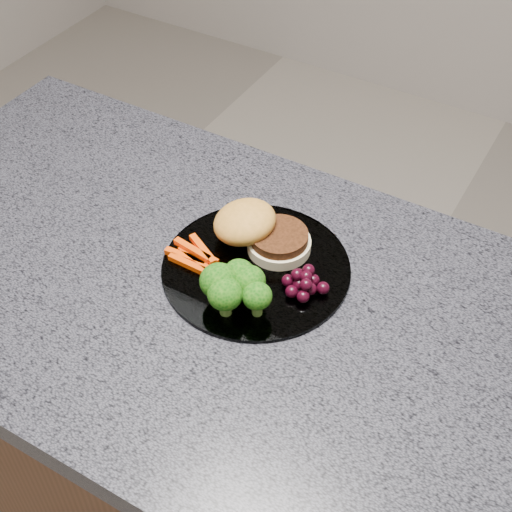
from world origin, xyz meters
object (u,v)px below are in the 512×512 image
(grape_bunch, at_px, (304,283))
(plate, at_px, (256,268))
(island_cabinet, at_px, (243,473))
(burger, at_px, (257,231))

(grape_bunch, bearing_deg, plate, 176.22)
(island_cabinet, height_order, grape_bunch, grape_bunch)
(island_cabinet, height_order, plate, plate)
(plate, height_order, burger, burger)
(plate, distance_m, burger, 0.05)
(island_cabinet, relative_size, burger, 7.51)
(island_cabinet, bearing_deg, burger, 106.50)
(burger, distance_m, grape_bunch, 0.11)
(island_cabinet, distance_m, plate, 0.48)
(burger, bearing_deg, plate, -74.21)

